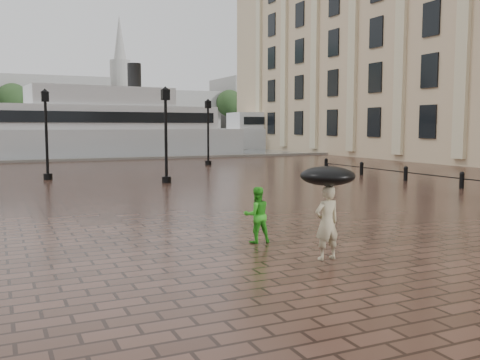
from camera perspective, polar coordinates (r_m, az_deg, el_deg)
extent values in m
plane|color=#372119|center=(11.62, -2.05, -7.64)|extent=(300.00, 300.00, 0.00)
plane|color=#485257|center=(102.57, -22.18, 3.86)|extent=(240.00, 240.00, 0.00)
cube|color=slate|center=(42.75, -18.71, 1.87)|extent=(80.00, 0.60, 0.30)
cube|color=#4C4C47|center=(170.51, -23.18, 4.76)|extent=(300.00, 60.00, 2.00)
cube|color=gray|center=(161.20, -19.61, 7.70)|extent=(30.00, 22.00, 14.00)
cube|color=gray|center=(167.92, -7.52, 7.38)|extent=(25.00, 22.00, 11.00)
cube|color=gray|center=(181.40, 3.21, 8.09)|extent=(35.00, 22.00, 16.00)
cylinder|color=gray|center=(164.33, -12.60, 8.90)|extent=(6.00, 6.00, 20.00)
cone|color=gray|center=(165.72, -12.71, 13.74)|extent=(5.00, 5.00, 18.00)
cylinder|color=#2D2119|center=(148.51, -23.00, 5.84)|extent=(1.00, 1.00, 8.00)
sphere|color=#193317|center=(148.66, -23.09, 7.96)|extent=(8.00, 8.00, 8.00)
cylinder|color=#2D2119|center=(152.36, -11.59, 6.17)|extent=(1.00, 1.00, 8.00)
sphere|color=#193317|center=(152.51, -11.64, 8.23)|extent=(8.00, 8.00, 8.00)
cylinder|color=#2D2119|center=(161.78, -1.12, 6.25)|extent=(1.00, 1.00, 8.00)
sphere|color=#193317|center=(161.92, -1.13, 8.20)|extent=(8.00, 8.00, 8.00)
cylinder|color=#2D2119|center=(175.88, 7.93, 6.16)|extent=(1.00, 1.00, 8.00)
sphere|color=#193317|center=(176.00, 7.96, 7.95)|extent=(8.00, 8.00, 8.00)
cylinder|color=black|center=(25.07, 22.58, -0.14)|extent=(0.20, 0.20, 0.60)
sphere|color=black|center=(25.04, 22.61, 0.59)|extent=(0.22, 0.22, 0.22)
cylinder|color=black|center=(27.55, 17.25, 0.54)|extent=(0.20, 0.20, 0.60)
sphere|color=black|center=(27.53, 17.27, 1.20)|extent=(0.22, 0.22, 0.22)
cylinder|color=black|center=(30.24, 12.83, 1.10)|extent=(0.20, 0.20, 0.60)
sphere|color=black|center=(30.22, 12.85, 1.71)|extent=(0.22, 0.22, 0.22)
cylinder|color=black|center=(33.08, 9.16, 1.56)|extent=(0.20, 0.20, 0.60)
sphere|color=black|center=(33.06, 9.16, 2.12)|extent=(0.22, 0.22, 0.22)
cylinder|color=black|center=(25.64, -7.84, 0.04)|extent=(0.44, 0.44, 0.30)
cylinder|color=black|center=(25.52, -7.90, 4.17)|extent=(0.14, 0.14, 4.00)
cube|color=black|center=(25.56, -7.97, 9.00)|extent=(0.35, 0.35, 0.50)
sphere|color=beige|center=(25.56, -7.97, 9.00)|extent=(0.28, 0.28, 0.28)
cylinder|color=black|center=(37.01, -3.40, 1.84)|extent=(0.44, 0.44, 0.30)
cylinder|color=black|center=(36.93, -3.42, 4.70)|extent=(0.14, 0.14, 4.00)
cube|color=black|center=(36.96, -3.44, 8.03)|extent=(0.35, 0.35, 0.50)
sphere|color=beige|center=(36.96, -3.44, 8.03)|extent=(0.28, 0.28, 0.28)
cylinder|color=black|center=(28.65, -19.81, 0.35)|extent=(0.44, 0.44, 0.30)
cylinder|color=black|center=(28.55, -19.93, 4.05)|extent=(0.14, 0.14, 4.00)
cube|color=black|center=(28.57, -20.08, 8.36)|extent=(0.35, 0.35, 0.50)
sphere|color=beige|center=(28.57, -20.08, 8.36)|extent=(0.28, 0.28, 0.28)
imported|color=tan|center=(10.95, 9.25, -4.51)|extent=(0.56, 0.38, 1.51)
imported|color=green|center=(12.36, 1.80, -3.74)|extent=(0.68, 0.55, 1.30)
cube|color=silver|center=(48.38, -14.45, 3.84)|extent=(25.61, 8.51, 2.41)
cube|color=silver|center=(48.36, -14.52, 6.46)|extent=(20.53, 7.21, 2.01)
cube|color=silver|center=(48.42, -14.57, 8.60)|extent=(12.47, 5.81, 1.61)
cylinder|color=black|center=(49.45, -11.21, 10.72)|extent=(1.21, 1.21, 2.41)
cube|color=black|center=(45.80, -13.61, 6.53)|extent=(19.02, 2.01, 0.90)
cube|color=black|center=(50.93, -15.34, 6.40)|extent=(19.02, 2.01, 0.90)
cube|color=silver|center=(67.15, 7.13, 4.44)|extent=(24.68, 8.10, 2.33)
cube|color=silver|center=(67.13, 7.16, 6.26)|extent=(19.78, 6.87, 1.94)
cube|color=silver|center=(67.17, 7.18, 7.75)|extent=(12.00, 5.55, 1.55)
cylinder|color=black|center=(68.58, 9.40, 9.13)|extent=(1.16, 1.16, 2.33)
cube|color=black|center=(64.84, 8.16, 6.26)|extent=(18.34, 1.86, 0.87)
cube|color=black|center=(69.44, 6.22, 6.25)|extent=(18.34, 1.86, 0.87)
cylinder|color=black|center=(10.87, 9.30, -1.78)|extent=(0.02, 0.02, 0.95)
ellipsoid|color=black|center=(10.82, 9.33, 0.44)|extent=(1.10, 1.10, 0.39)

